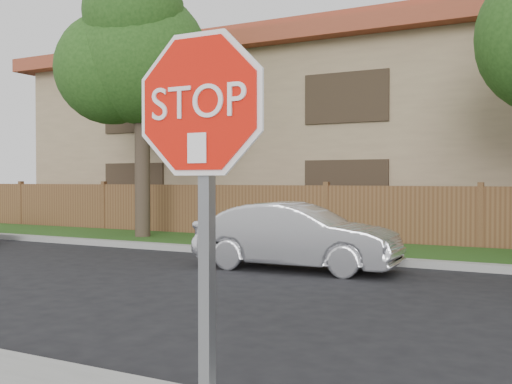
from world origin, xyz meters
The scene contains 7 objects.
far_curb centered at (0.00, 8.15, 0.07)m, with size 70.00×0.30×0.15m, color gray.
grass_strip centered at (0.00, 9.80, 0.06)m, with size 70.00×3.00×0.12m, color #1E4714.
fence centered at (0.00, 11.40, 0.80)m, with size 70.00×0.12×1.60m, color brown.
apartment_building centered at (0.00, 17.00, 3.53)m, with size 35.20×9.20×7.20m.
tree_left centered at (-8.98, 9.57, 5.22)m, with size 4.80×3.90×7.78m.
stop_sign centered at (0.33, -1.48, 1.83)m, with size 1.01×0.13×2.55m.
sedan_left centered at (-2.79, 6.68, 0.65)m, with size 1.39×3.97×1.31m, color silver.
Camera 1 is at (1.97, -4.00, 1.78)m, focal length 42.00 mm.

